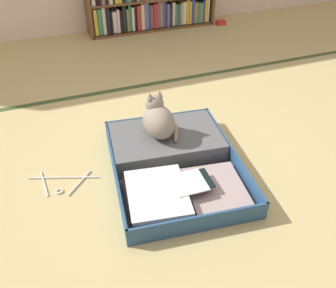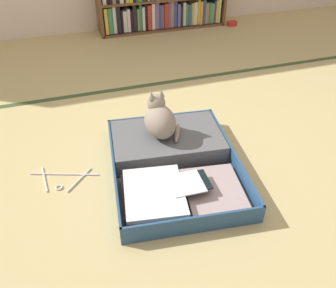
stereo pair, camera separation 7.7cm
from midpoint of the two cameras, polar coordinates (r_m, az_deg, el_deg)
ground_plane at (r=2.08m, az=2.25°, el=-2.48°), size 10.00×10.00×0.00m
tatami_border at (r=2.87m, az=-5.45°, el=9.36°), size 4.80×0.05×0.00m
open_suitcase at (r=2.01m, az=-0.75°, el=-2.45°), size 0.78×0.96×0.11m
black_cat at (r=2.04m, az=-2.73°, el=3.96°), size 0.24×0.26×0.27m
clothes_hanger at (r=2.02m, az=-17.83°, el=-5.92°), size 0.37×0.25×0.01m
small_red_pouch at (r=4.27m, az=8.01°, el=18.94°), size 0.10×0.07×0.05m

